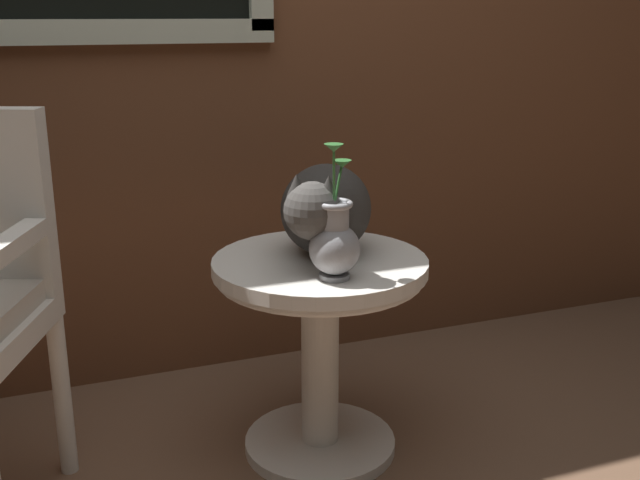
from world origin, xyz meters
name	(u,v)px	position (x,y,z in m)	size (l,w,h in m)	color
wicker_side_table	(320,319)	(0.22, 0.15, 0.38)	(0.56, 0.56, 0.55)	silver
cat	(325,209)	(0.25, 0.18, 0.67)	(0.37, 0.52, 0.24)	#33302D
pewter_vase_with_ivy	(334,241)	(0.20, 0.00, 0.64)	(0.12, 0.12, 0.33)	#99999E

